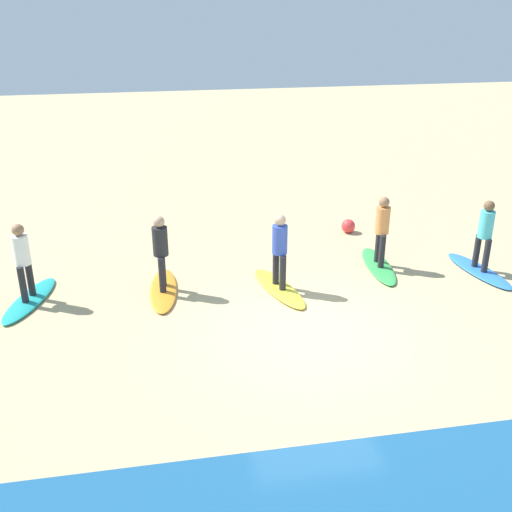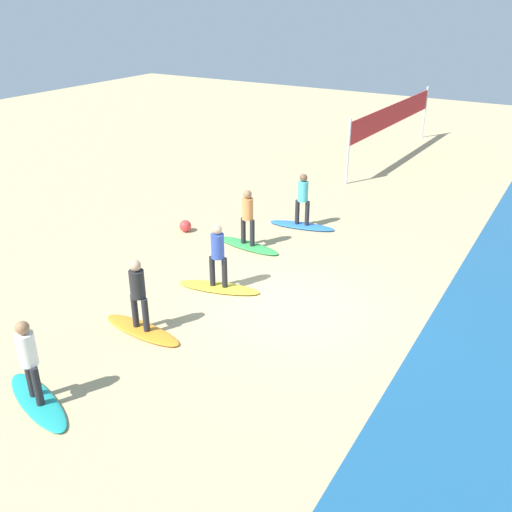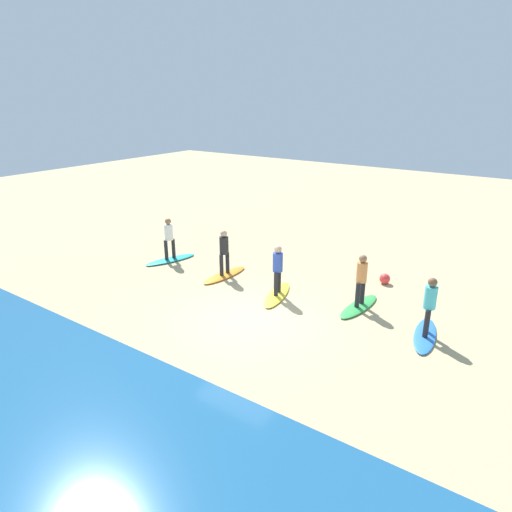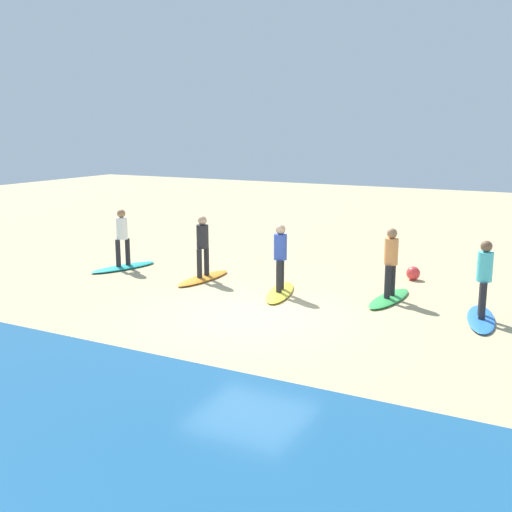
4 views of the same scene
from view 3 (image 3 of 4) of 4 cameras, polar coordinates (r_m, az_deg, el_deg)
The scene contains 12 objects.
ground_plane at distance 13.24m, azimuth -0.92°, elevation -8.15°, with size 60.00×60.00×0.00m, color tan.
surfboard_blue at distance 13.21m, azimuth 20.59°, elevation -9.39°, with size 2.10×0.56×0.09m, color blue.
surfer_blue at distance 12.78m, azimuth 21.13°, elevation -5.49°, with size 0.32×0.45×1.64m.
surfboard_green at distance 14.32m, azimuth 12.89°, elevation -6.22°, with size 2.10×0.56×0.09m, color green.
surfer_green at distance 13.92m, azimuth 13.20°, elevation -2.55°, with size 0.32×0.46×1.64m.
surfboard_yellow at distance 14.75m, azimuth 2.70°, elevation -4.90°, with size 2.10×0.56×0.09m, color yellow.
surfer_yellow at distance 14.36m, azimuth 2.76°, elevation -1.31°, with size 0.32×0.45×1.64m.
surfboard_orange at distance 16.32m, azimuth -3.97°, elevation -2.41°, with size 2.10×0.56×0.09m, color orange.
surfer_orange at distance 15.97m, azimuth -4.06°, elevation 0.88°, with size 0.32×0.46×1.64m.
surfboard_teal at distance 18.09m, azimuth -10.76°, elevation -0.45°, with size 2.10×0.56×0.09m, color teal.
surfer_teal at distance 17.77m, azimuth -10.96°, elevation 2.54°, with size 0.32×0.44×1.64m.
beach_ball at distance 16.22m, azimuth 15.98°, elevation -2.79°, with size 0.37×0.37×0.37m, color #E53838.
Camera 3 is at (-6.83, 9.48, 6.22)m, focal length 31.61 mm.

